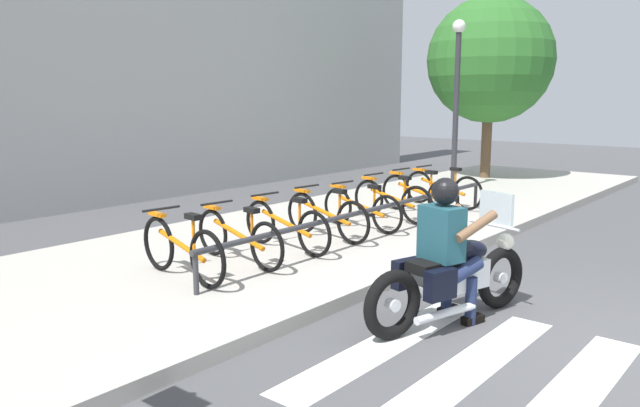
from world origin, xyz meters
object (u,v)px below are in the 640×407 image
at_px(bicycle_2, 286,225).
at_px(bike_rack, 375,210).
at_px(rider, 447,241).
at_px(bicycle_6, 419,194).
at_px(bicycle_4, 361,208).
at_px(tree_near_rack, 490,60).
at_px(bicycle_5, 392,200).
at_px(bicycle_0, 181,249).
at_px(motorcycle, 452,277).
at_px(bicycle_7, 442,188).
at_px(bicycle_1, 238,237).
at_px(bicycle_3, 326,216).
at_px(street_lamp, 457,90).

height_order(bicycle_2, bike_rack, bicycle_2).
xyz_separation_m(rider, bicycle_6, (4.16, 2.77, -0.33)).
distance_m(bicycle_4, tree_near_rack, 7.68).
height_order(bike_rack, tree_near_rack, tree_near_rack).
bearing_deg(bicycle_5, bicycle_0, -180.00).
bearing_deg(bicycle_4, tree_near_rack, 9.80).
relative_size(bicycle_5, bike_rack, 0.25).
xyz_separation_m(motorcycle, bicycle_0, (-1.09, 2.79, 0.04)).
relative_size(rider, bike_rack, 0.22).
xyz_separation_m(bicycle_2, bicycle_7, (4.32, -0.00, 0.01)).
bearing_deg(bicycle_5, bicycle_1, 179.98).
height_order(bicycle_7, tree_near_rack, tree_near_rack).
xyz_separation_m(bicycle_2, tree_near_rack, (8.84, 1.23, 2.60)).
height_order(bicycle_3, bicycle_4, bicycle_3).
xyz_separation_m(motorcycle, bicycle_7, (4.95, 2.79, 0.03)).
relative_size(bicycle_2, street_lamp, 0.44).
height_order(motorcycle, bicycle_0, motorcycle).
bearing_deg(bicycle_0, bicycle_1, 0.08).
bearing_deg(bicycle_5, bicycle_7, 0.02).
bearing_deg(motorcycle, rider, 162.03).
distance_m(bicycle_2, tree_near_rack, 9.30).
distance_m(bicycle_4, bicycle_6, 1.73).
xyz_separation_m(bicycle_6, bike_rack, (-2.16, -0.55, 0.07)).
relative_size(bicycle_0, bicycle_7, 0.97).
relative_size(bicycle_3, street_lamp, 0.43).
height_order(bicycle_4, street_lamp, street_lamp).
bearing_deg(bicycle_1, bicycle_2, -0.01).
relative_size(bicycle_6, bicycle_7, 0.97).
distance_m(motorcycle, bicycle_4, 3.66).
xyz_separation_m(bicycle_0, bicycle_6, (5.18, 0.00, -0.00)).
bearing_deg(bicycle_7, bicycle_1, 179.99).
height_order(motorcycle, bicycle_5, motorcycle).
bearing_deg(bicycle_5, bicycle_2, 179.98).
distance_m(bicycle_6, bicycle_7, 0.86).
distance_m(rider, bicycle_5, 4.32).
relative_size(bicycle_4, bicycle_6, 0.97).
relative_size(rider, bicycle_2, 0.86).
xyz_separation_m(bicycle_0, bicycle_3, (2.59, 0.00, -0.01)).
bearing_deg(street_lamp, bicycle_2, -172.56).
relative_size(bicycle_1, bicycle_3, 1.03).
xyz_separation_m(rider, bicycle_1, (-0.16, 2.77, -0.34)).
relative_size(motorcycle, tree_near_rack, 0.45).
height_order(bicycle_0, bicycle_3, bicycle_0).
xyz_separation_m(bicycle_4, bicycle_7, (2.59, -0.00, 0.01)).
bearing_deg(street_lamp, tree_near_rack, 9.11).
xyz_separation_m(bicycle_1, bicycle_2, (0.86, -0.00, 0.00)).
height_order(motorcycle, bicycle_1, motorcycle).
bearing_deg(bike_rack, motorcycle, -130.73).
relative_size(bike_rack, tree_near_rack, 1.43).
xyz_separation_m(street_lamp, tree_near_rack, (2.50, 0.40, 0.74)).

